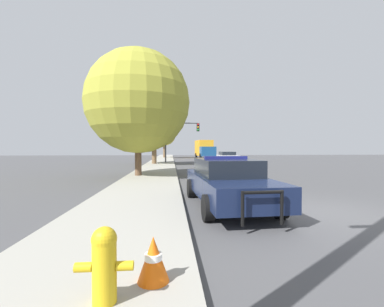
{
  "coord_description": "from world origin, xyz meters",
  "views": [
    {
      "loc": [
        -3.96,
        -6.66,
        1.76
      ],
      "look_at": [
        -1.86,
        18.99,
        1.19
      ],
      "focal_mm": 24.0,
      "sensor_mm": 36.0,
      "label": 1
    }
  ],
  "objects_px": {
    "car_background_oncoming": "(227,157)",
    "tree_sidewalk_mid": "(154,119)",
    "police_car": "(227,181)",
    "traffic_light": "(180,133)",
    "box_truck": "(204,149)",
    "tree_sidewalk_far": "(164,134)",
    "traffic_cone": "(153,259)",
    "fire_hydrant": "(104,262)",
    "tree_sidewalk_near": "(138,102)"
  },
  "relations": [
    {
      "from": "car_background_oncoming",
      "to": "tree_sidewalk_mid",
      "type": "bearing_deg",
      "value": 5.38
    },
    {
      "from": "police_car",
      "to": "traffic_light",
      "type": "bearing_deg",
      "value": -91.3
    },
    {
      "from": "traffic_light",
      "to": "police_car",
      "type": "bearing_deg",
      "value": -88.09
    },
    {
      "from": "police_car",
      "to": "tree_sidewalk_mid",
      "type": "distance_m",
      "value": 19.68
    },
    {
      "from": "box_truck",
      "to": "tree_sidewalk_far",
      "type": "bearing_deg",
      "value": -0.23
    },
    {
      "from": "traffic_cone",
      "to": "fire_hydrant",
      "type": "bearing_deg",
      "value": -140.7
    },
    {
      "from": "car_background_oncoming",
      "to": "box_truck",
      "type": "bearing_deg",
      "value": -88.19
    },
    {
      "from": "box_truck",
      "to": "tree_sidewalk_near",
      "type": "relative_size",
      "value": 1.0
    },
    {
      "from": "police_car",
      "to": "tree_sidewalk_mid",
      "type": "xyz_separation_m",
      "value": [
        -3.43,
        18.97,
        3.93
      ]
    },
    {
      "from": "police_car",
      "to": "fire_hydrant",
      "type": "relative_size",
      "value": 6.35
    },
    {
      "from": "car_background_oncoming",
      "to": "tree_sidewalk_mid",
      "type": "distance_m",
      "value": 8.75
    },
    {
      "from": "police_car",
      "to": "traffic_light",
      "type": "relative_size",
      "value": 1.13
    },
    {
      "from": "fire_hydrant",
      "to": "tree_sidewalk_far",
      "type": "height_order",
      "value": "tree_sidewalk_far"
    },
    {
      "from": "tree_sidewalk_mid",
      "to": "traffic_cone",
      "type": "relative_size",
      "value": 13.54
    },
    {
      "from": "traffic_light",
      "to": "box_truck",
      "type": "bearing_deg",
      "value": 73.07
    },
    {
      "from": "tree_sidewalk_near",
      "to": "tree_sidewalk_far",
      "type": "height_order",
      "value": "tree_sidewalk_near"
    },
    {
      "from": "car_background_oncoming",
      "to": "traffic_cone",
      "type": "bearing_deg",
      "value": 76.28
    },
    {
      "from": "tree_sidewalk_mid",
      "to": "car_background_oncoming",
      "type": "bearing_deg",
      "value": 4.51
    },
    {
      "from": "tree_sidewalk_far",
      "to": "traffic_cone",
      "type": "bearing_deg",
      "value": -88.71
    },
    {
      "from": "car_background_oncoming",
      "to": "tree_sidewalk_near",
      "type": "distance_m",
      "value": 14.82
    },
    {
      "from": "car_background_oncoming",
      "to": "box_truck",
      "type": "height_order",
      "value": "box_truck"
    },
    {
      "from": "traffic_cone",
      "to": "box_truck",
      "type": "bearing_deg",
      "value": 81.68
    },
    {
      "from": "box_truck",
      "to": "police_car",
      "type": "bearing_deg",
      "value": 80.36
    },
    {
      "from": "traffic_light",
      "to": "tree_sidewalk_far",
      "type": "relative_size",
      "value": 0.77
    },
    {
      "from": "traffic_light",
      "to": "tree_sidewalk_near",
      "type": "distance_m",
      "value": 13.51
    },
    {
      "from": "box_truck",
      "to": "traffic_cone",
      "type": "relative_size",
      "value": 13.46
    },
    {
      "from": "traffic_light",
      "to": "traffic_cone",
      "type": "height_order",
      "value": "traffic_light"
    },
    {
      "from": "fire_hydrant",
      "to": "traffic_light",
      "type": "relative_size",
      "value": 0.18
    },
    {
      "from": "police_car",
      "to": "car_background_oncoming",
      "type": "bearing_deg",
      "value": -105.75
    },
    {
      "from": "fire_hydrant",
      "to": "traffic_cone",
      "type": "xyz_separation_m",
      "value": [
        0.48,
        0.39,
        -0.15
      ]
    },
    {
      "from": "tree_sidewalk_near",
      "to": "tree_sidewalk_far",
      "type": "bearing_deg",
      "value": 88.39
    },
    {
      "from": "tree_sidewalk_far",
      "to": "traffic_cone",
      "type": "relative_size",
      "value": 10.73
    },
    {
      "from": "box_truck",
      "to": "tree_sidewalk_near",
      "type": "distance_m",
      "value": 29.97
    },
    {
      "from": "box_truck",
      "to": "traffic_cone",
      "type": "distance_m",
      "value": 41.48
    },
    {
      "from": "tree_sidewalk_near",
      "to": "tree_sidewalk_mid",
      "type": "relative_size",
      "value": 0.99
    },
    {
      "from": "police_car",
      "to": "car_background_oncoming",
      "type": "distance_m",
      "value": 20.07
    },
    {
      "from": "fire_hydrant",
      "to": "traffic_cone",
      "type": "relative_size",
      "value": 1.46
    },
    {
      "from": "police_car",
      "to": "box_truck",
      "type": "xyz_separation_m",
      "value": [
        4.08,
        36.5,
        0.88
      ]
    },
    {
      "from": "car_background_oncoming",
      "to": "tree_sidewalk_near",
      "type": "height_order",
      "value": "tree_sidewalk_near"
    },
    {
      "from": "police_car",
      "to": "tree_sidewalk_far",
      "type": "relative_size",
      "value": 0.86
    },
    {
      "from": "fire_hydrant",
      "to": "tree_sidewalk_mid",
      "type": "xyz_separation_m",
      "value": [
        -1.03,
        23.89,
        4.12
      ]
    },
    {
      "from": "fire_hydrant",
      "to": "box_truck",
      "type": "bearing_deg",
      "value": 81.11
    },
    {
      "from": "traffic_light",
      "to": "tree_sidewalk_near",
      "type": "relative_size",
      "value": 0.61
    },
    {
      "from": "car_background_oncoming",
      "to": "traffic_light",
      "type": "bearing_deg",
      "value": -12.79
    },
    {
      "from": "car_background_oncoming",
      "to": "traffic_cone",
      "type": "distance_m",
      "value": 24.92
    },
    {
      "from": "police_car",
      "to": "fire_hydrant",
      "type": "distance_m",
      "value": 5.48
    },
    {
      "from": "fire_hydrant",
      "to": "tree_sidewalk_near",
      "type": "xyz_separation_m",
      "value": [
        -1.24,
        12.6,
        3.92
      ]
    },
    {
      "from": "tree_sidewalk_near",
      "to": "car_background_oncoming",
      "type": "bearing_deg",
      "value": 56.13
    },
    {
      "from": "traffic_cone",
      "to": "traffic_light",
      "type": "bearing_deg",
      "value": 87.24
    },
    {
      "from": "box_truck",
      "to": "tree_sidewalk_mid",
      "type": "bearing_deg",
      "value": 63.55
    }
  ]
}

